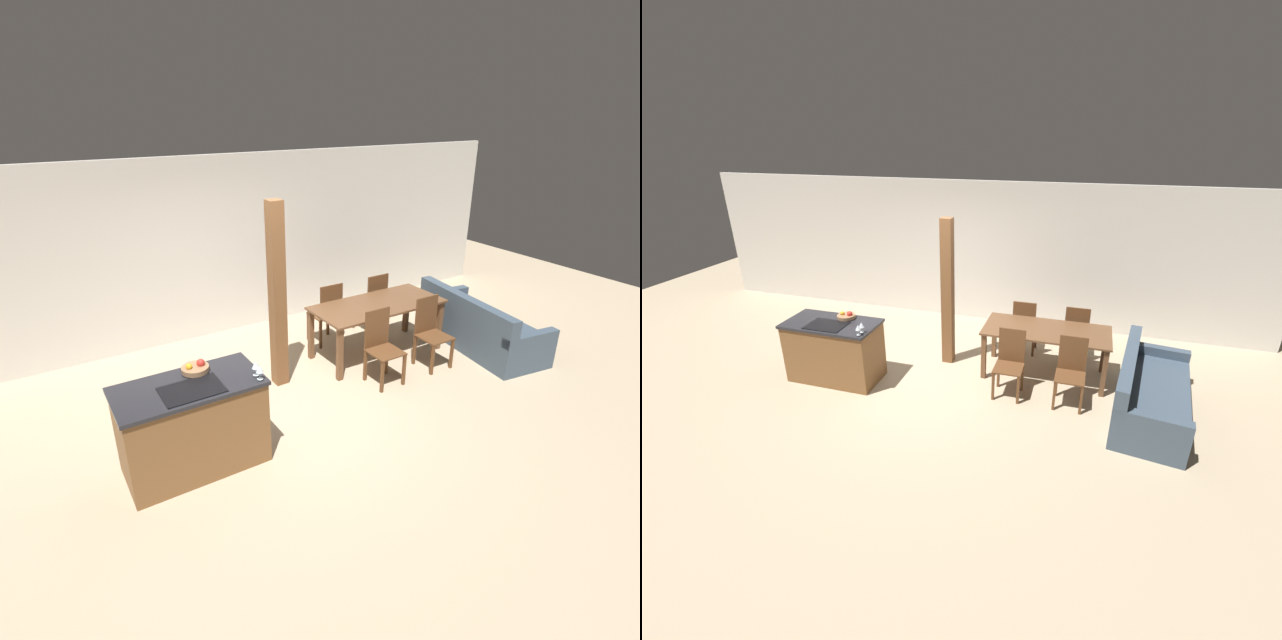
% 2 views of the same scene
% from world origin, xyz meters
% --- Properties ---
extents(ground_plane, '(16.00, 16.00, 0.00)m').
position_xyz_m(ground_plane, '(0.00, 0.00, 0.00)').
color(ground_plane, tan).
extents(wall_back, '(11.20, 0.08, 2.70)m').
position_xyz_m(wall_back, '(0.00, 2.54, 1.35)').
color(wall_back, silver).
rests_on(wall_back, ground_plane).
extents(kitchen_island, '(1.38, 0.72, 0.94)m').
position_xyz_m(kitchen_island, '(-1.23, -0.40, 0.47)').
color(kitchen_island, brown).
rests_on(kitchen_island, ground_plane).
extents(fruit_bowl, '(0.27, 0.27, 0.12)m').
position_xyz_m(fruit_bowl, '(-1.09, -0.20, 0.97)').
color(fruit_bowl, '#99704C').
rests_on(fruit_bowl, kitchen_island).
extents(wine_glass_near, '(0.08, 0.08, 0.15)m').
position_xyz_m(wine_glass_near, '(-0.62, -0.68, 1.05)').
color(wine_glass_near, silver).
rests_on(wine_glass_near, kitchen_island).
extents(wine_glass_middle, '(0.08, 0.08, 0.15)m').
position_xyz_m(wine_glass_middle, '(-0.62, -0.59, 1.05)').
color(wine_glass_middle, silver).
rests_on(wine_glass_middle, kitchen_island).
extents(dining_table, '(1.88, 0.85, 0.77)m').
position_xyz_m(dining_table, '(1.81, 0.61, 0.67)').
color(dining_table, brown).
rests_on(dining_table, ground_plane).
extents(dining_chair_near_left, '(0.40, 0.40, 0.97)m').
position_xyz_m(dining_chair_near_left, '(1.38, -0.04, 0.50)').
color(dining_chair_near_left, brown).
rests_on(dining_chair_near_left, ground_plane).
extents(dining_chair_near_right, '(0.40, 0.40, 0.97)m').
position_xyz_m(dining_chair_near_right, '(2.23, -0.04, 0.50)').
color(dining_chair_near_right, brown).
rests_on(dining_chair_near_right, ground_plane).
extents(dining_chair_far_left, '(0.40, 0.40, 0.97)m').
position_xyz_m(dining_chair_far_left, '(1.38, 1.26, 0.50)').
color(dining_chair_far_left, brown).
rests_on(dining_chair_far_left, ground_plane).
extents(dining_chair_far_right, '(0.40, 0.40, 0.97)m').
position_xyz_m(dining_chair_far_right, '(2.23, 1.26, 0.50)').
color(dining_chair_far_right, brown).
rests_on(dining_chair_far_right, ground_plane).
extents(couch, '(1.13, 2.09, 0.83)m').
position_xyz_m(couch, '(3.27, 0.01, 0.28)').
color(couch, '#3D4C5B').
rests_on(couch, ground_plane).
extents(timber_post, '(0.17, 0.17, 2.36)m').
position_xyz_m(timber_post, '(0.24, 0.61, 1.18)').
color(timber_post, brown).
rests_on(timber_post, ground_plane).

